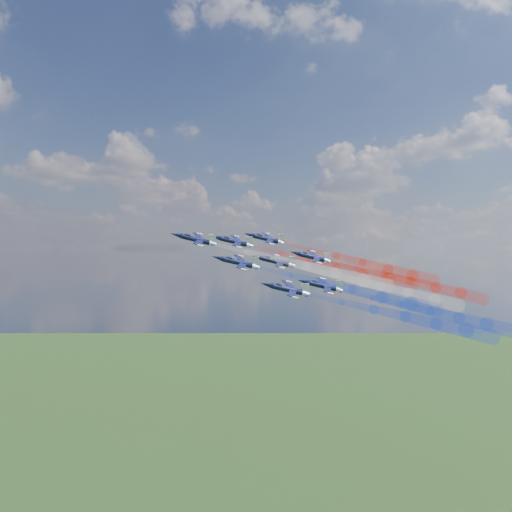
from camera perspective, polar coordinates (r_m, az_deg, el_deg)
jet_lead at (r=158.13m, az=-5.80°, el=1.59°), size 16.22×15.09×9.43m
trail_lead at (r=163.68m, az=4.83°, el=-0.98°), size 46.71×27.26×17.15m
jet_inner_left at (r=149.93m, az=-1.74°, el=-0.63°), size 16.22×15.09×9.43m
trail_inner_left at (r=157.93m, az=9.20°, el=-3.20°), size 46.71×27.26×17.15m
jet_inner_right at (r=168.24m, az=-2.14°, el=1.39°), size 16.22×15.09×9.43m
trail_inner_right at (r=175.49m, az=7.68°, el=-1.01°), size 46.71×27.26×17.15m
jet_outer_left at (r=142.78m, az=3.02°, el=-3.21°), size 16.22×15.09×9.43m
trail_outer_left at (r=153.53m, az=14.11°, el=-5.66°), size 46.71×27.26×17.15m
jet_center_third at (r=161.55m, az=1.87°, el=-0.52°), size 16.22×15.09×9.43m
trail_center_third at (r=171.11m, az=11.82°, el=-2.89°), size 46.71×27.26×17.15m
jet_outer_right at (r=176.69m, az=0.96°, el=1.67°), size 16.22×15.09×9.43m
trail_outer_right at (r=185.32m, az=10.17°, el=-0.63°), size 46.71×27.26×17.15m
jet_rear_left at (r=154.94m, az=6.36°, el=-2.86°), size 16.22×15.09×9.43m
trail_rear_left at (r=167.02m, az=16.38°, el=-5.11°), size 46.71×27.26×17.15m
jet_rear_right at (r=172.09m, az=5.39°, el=-0.10°), size 16.22×15.09×9.43m
trail_rear_right at (r=183.14m, az=14.53°, el=-2.33°), size 46.71×27.26×17.15m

